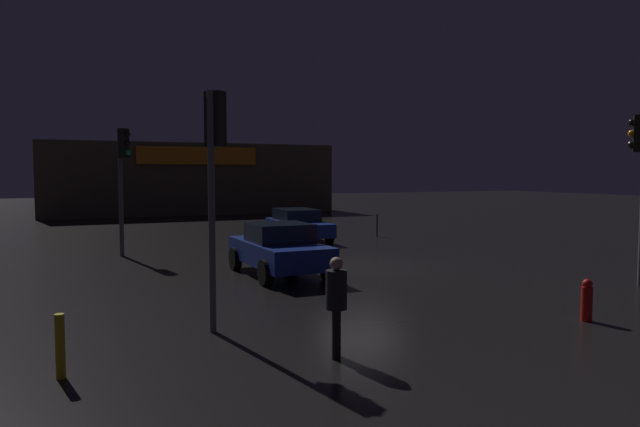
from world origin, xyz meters
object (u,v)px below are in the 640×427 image
object	(u,v)px
store_building	(187,179)
traffic_signal_cross_left	(640,167)
car_far	(298,224)
traffic_signal_opposite	(215,155)
fire_hydrant	(587,300)
traffic_signal_main	(123,167)
pedestrian	(336,300)
car_near	(279,249)

from	to	relation	value
store_building	traffic_signal_cross_left	world-z (taller)	store_building
store_building	car_far	world-z (taller)	store_building
traffic_signal_opposite	traffic_signal_cross_left	size ratio (longest dim) A/B	1.00
traffic_signal_cross_left	car_far	xyz separation A→B (m)	(-4.27, 13.18, -2.37)
traffic_signal_opposite	fire_hydrant	world-z (taller)	traffic_signal_opposite
traffic_signal_main	car_far	size ratio (longest dim) A/B	0.96
fire_hydrant	traffic_signal_main	bearing A→B (deg)	119.40
traffic_signal_opposite	car_far	xyz separation A→B (m)	(6.83, 13.08, -2.56)
traffic_signal_main	traffic_signal_cross_left	bearing A→B (deg)	-43.51
car_far	traffic_signal_opposite	bearing A→B (deg)	-117.57
store_building	pedestrian	size ratio (longest dim) A/B	12.54
car_near	fire_hydrant	world-z (taller)	car_near
traffic_signal_opposite	pedestrian	world-z (taller)	traffic_signal_opposite
pedestrian	fire_hydrant	world-z (taller)	pedestrian
traffic_signal_main	car_far	xyz separation A→B (m)	(7.41, 2.10, -2.42)
car_near	fire_hydrant	distance (m)	8.34
store_building	traffic_signal_main	distance (m)	23.49
store_building	pedestrian	world-z (taller)	store_building
store_building	car_near	bearing A→B (deg)	-95.99
traffic_signal_cross_left	pedestrian	bearing A→B (deg)	-166.85
store_building	fire_hydrant	size ratio (longest dim) A/B	23.99
traffic_signal_main	car_far	world-z (taller)	traffic_signal_main
traffic_signal_opposite	pedestrian	bearing A→B (deg)	-60.54
pedestrian	fire_hydrant	xyz separation A→B (m)	(5.55, 0.10, -0.52)
car_far	fire_hydrant	distance (m)	15.37
traffic_signal_main	car_near	bearing A→B (deg)	-57.82
traffic_signal_cross_left	traffic_signal_opposite	bearing A→B (deg)	179.47
traffic_signal_cross_left	car_near	world-z (taller)	traffic_signal_cross_left
traffic_signal_cross_left	fire_hydrant	bearing A→B (deg)	-152.56
traffic_signal_cross_left	car_near	xyz separation A→B (m)	(-8.00, 5.23, -2.31)
store_building	traffic_signal_cross_left	xyz separation A→B (m)	(5.02, -33.60, 0.57)
pedestrian	traffic_signal_main	bearing A→B (deg)	98.21
traffic_signal_opposite	traffic_signal_cross_left	world-z (taller)	traffic_signal_opposite
car_far	fire_hydrant	bearing A→B (deg)	-89.76
traffic_signal_opposite	car_far	size ratio (longest dim) A/B	0.94
traffic_signal_main	traffic_signal_cross_left	distance (m)	16.10
store_building	traffic_signal_opposite	xyz separation A→B (m)	(-6.07, -33.50, 0.76)
traffic_signal_opposite	car_near	size ratio (longest dim) A/B	1.06
traffic_signal_main	pedestrian	size ratio (longest dim) A/B	2.77
traffic_signal_cross_left	car_far	distance (m)	14.06
store_building	traffic_signal_opposite	bearing A→B (deg)	-100.28
car_near	car_far	bearing A→B (deg)	64.85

